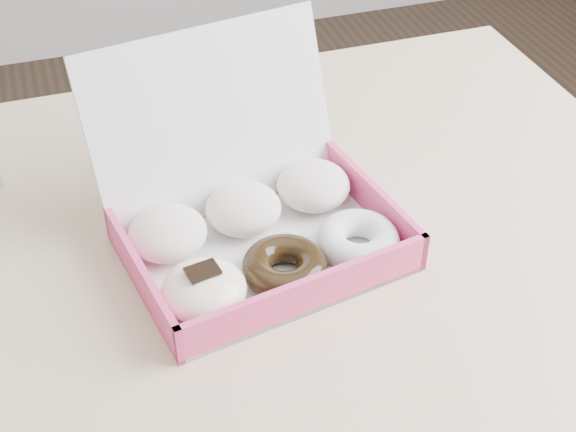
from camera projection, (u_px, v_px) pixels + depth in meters
name	position (u px, v px, depth m)	size (l,w,h in m)	color
table	(216.00, 285.00, 1.01)	(1.20, 0.80, 0.75)	tan
donut_box	(254.00, 223.00, 0.93)	(0.35, 0.33, 0.22)	white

